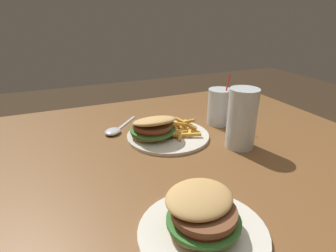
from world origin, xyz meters
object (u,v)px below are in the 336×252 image
at_px(spoon, 114,131).
at_px(meal_plate_far, 202,220).
at_px(meal_plate_near, 160,130).
at_px(juice_glass, 219,108).
at_px(beer_glass, 242,120).

bearing_deg(spoon, meal_plate_far, 47.13).
relative_size(meal_plate_near, spoon, 1.61).
height_order(juice_glass, meal_plate_far, juice_glass).
bearing_deg(juice_glass, spoon, -10.20).
xyz_separation_m(beer_glass, meal_plate_far, (0.28, 0.26, -0.05)).
bearing_deg(beer_glass, meal_plate_far, 43.46).
xyz_separation_m(meal_plate_near, meal_plate_far, (0.08, 0.41, 0.00)).
relative_size(beer_glass, meal_plate_far, 0.74).
relative_size(meal_plate_near, juice_glass, 1.45).
bearing_deg(meal_plate_far, spoon, -85.21).
height_order(meal_plate_near, spoon, meal_plate_near).
bearing_deg(meal_plate_far, meal_plate_near, -101.51).
bearing_deg(juice_glass, beer_glass, 76.89).
relative_size(meal_plate_near, meal_plate_far, 1.10).
distance_m(beer_glass, meal_plate_far, 0.39).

